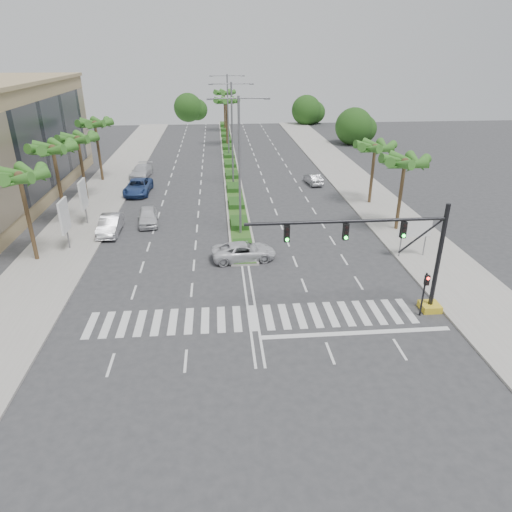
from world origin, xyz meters
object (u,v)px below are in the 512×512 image
at_px(car_parked_c, 138,187).
at_px(car_crossing, 244,251).
at_px(car_parked_d, 141,171).
at_px(car_right, 313,179).
at_px(car_parked_b, 110,225).
at_px(car_parked_a, 148,216).

xyz_separation_m(car_parked_c, car_crossing, (11.08, -19.17, -0.11)).
distance_m(car_parked_c, car_parked_d, 7.41).
bearing_deg(car_right, car_parked_b, 26.91).
xyz_separation_m(car_parked_b, car_crossing, (11.78, -6.78, -0.11)).
bearing_deg(car_parked_c, car_parked_a, -74.52).
relative_size(car_parked_b, car_crossing, 0.97).
bearing_deg(car_parked_a, car_crossing, -52.58).
bearing_deg(car_crossing, car_parked_c, 23.86).
height_order(car_parked_a, car_parked_d, car_parked_d).
distance_m(car_parked_b, car_parked_c, 12.41).
height_order(car_parked_c, car_right, car_parked_c).
height_order(car_parked_c, car_parked_d, car_parked_c).
xyz_separation_m(car_parked_d, car_right, (21.73, -5.17, -0.13)).
height_order(car_parked_b, car_right, car_parked_b).
relative_size(car_parked_b, car_right, 1.25).
xyz_separation_m(car_parked_d, car_crossing, (11.78, -26.55, -0.07)).
height_order(car_parked_a, car_parked_b, car_parked_b).
distance_m(car_parked_a, car_parked_d, 17.93).
relative_size(car_parked_b, car_parked_c, 0.84).
height_order(car_crossing, car_right, car_crossing).
xyz_separation_m(car_parked_a, car_parked_c, (-2.42, 10.28, 0.05)).
bearing_deg(car_right, car_parked_c, -0.99).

